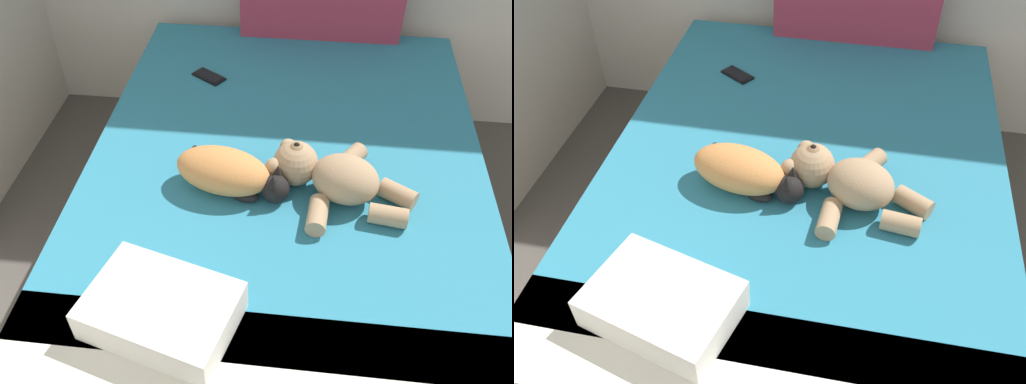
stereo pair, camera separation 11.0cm
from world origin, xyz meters
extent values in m
cube|color=#9E7A56|center=(1.39, 3.44, 0.16)|extent=(1.54, 2.07, 0.33)
cube|color=white|center=(1.39, 3.44, 0.43)|extent=(1.49, 2.01, 0.21)
cube|color=teal|center=(1.39, 3.50, 0.54)|extent=(1.47, 1.86, 0.02)
cube|color=silver|center=(1.39, 2.57, 0.54)|extent=(1.47, 0.33, 0.02)
ellipsoid|color=#D18447|center=(1.18, 3.24, 0.63)|extent=(0.37, 0.26, 0.15)
sphere|color=black|center=(1.36, 3.20, 0.60)|extent=(0.10, 0.10, 0.10)
cone|color=black|center=(1.37, 3.23, 0.66)|extent=(0.04, 0.04, 0.04)
cone|color=black|center=(1.36, 3.17, 0.66)|extent=(0.04, 0.04, 0.04)
cylinder|color=black|center=(1.10, 3.37, 0.57)|extent=(0.15, 0.11, 0.03)
ellipsoid|color=black|center=(1.26, 3.19, 0.58)|extent=(0.11, 0.08, 0.04)
ellipsoid|color=tan|center=(1.60, 3.24, 0.63)|extent=(0.28, 0.26, 0.16)
sphere|color=tan|center=(1.43, 3.31, 0.63)|extent=(0.16, 0.16, 0.16)
sphere|color=#8E6B49|center=(1.43, 3.31, 0.69)|extent=(0.06, 0.06, 0.06)
sphere|color=black|center=(1.43, 3.31, 0.72)|extent=(0.02, 0.02, 0.02)
sphere|color=tan|center=(1.35, 3.27, 0.64)|extent=(0.06, 0.06, 0.06)
sphere|color=tan|center=(1.39, 3.38, 0.64)|extent=(0.06, 0.06, 0.06)
cylinder|color=tan|center=(1.51, 3.11, 0.59)|extent=(0.08, 0.14, 0.07)
cylinder|color=tan|center=(1.74, 3.13, 0.59)|extent=(0.14, 0.08, 0.07)
cylinder|color=tan|center=(1.62, 3.40, 0.59)|extent=(0.13, 0.15, 0.07)
cylinder|color=tan|center=(1.78, 3.24, 0.59)|extent=(0.14, 0.12, 0.07)
cube|color=black|center=(1.00, 3.94, 0.56)|extent=(0.16, 0.14, 0.01)
cube|color=black|center=(1.00, 3.94, 0.56)|extent=(0.14, 0.12, 0.00)
cube|color=white|center=(1.10, 2.67, 0.61)|extent=(0.46, 0.38, 0.11)
camera|label=1|loc=(1.45, 1.84, 1.90)|focal=38.65mm
camera|label=2|loc=(1.56, 1.86, 1.90)|focal=38.65mm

